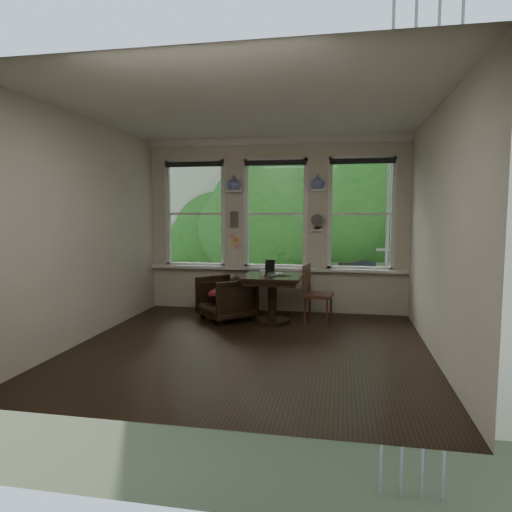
% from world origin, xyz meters
% --- Properties ---
extents(ground, '(4.50, 4.50, 0.00)m').
position_xyz_m(ground, '(0.00, 0.00, 0.00)').
color(ground, black).
rests_on(ground, ground).
extents(ceiling, '(4.50, 4.50, 0.00)m').
position_xyz_m(ceiling, '(0.00, 0.00, 3.00)').
color(ceiling, silver).
rests_on(ceiling, ground).
extents(wall_back, '(4.50, 0.00, 4.50)m').
position_xyz_m(wall_back, '(0.00, 2.25, 1.50)').
color(wall_back, beige).
rests_on(wall_back, ground).
extents(wall_front, '(4.50, 0.00, 4.50)m').
position_xyz_m(wall_front, '(0.00, -2.25, 1.50)').
color(wall_front, beige).
rests_on(wall_front, ground).
extents(wall_left, '(0.00, 4.50, 4.50)m').
position_xyz_m(wall_left, '(-2.25, 0.00, 1.50)').
color(wall_left, beige).
rests_on(wall_left, ground).
extents(wall_right, '(0.00, 4.50, 4.50)m').
position_xyz_m(wall_right, '(2.25, 0.00, 1.50)').
color(wall_right, beige).
rests_on(wall_right, ground).
extents(window_left, '(1.10, 0.12, 1.90)m').
position_xyz_m(window_left, '(-1.45, 2.25, 1.70)').
color(window_left, white).
rests_on(window_left, ground).
extents(window_center, '(1.10, 0.12, 1.90)m').
position_xyz_m(window_center, '(0.00, 2.25, 1.70)').
color(window_center, white).
rests_on(window_center, ground).
extents(window_right, '(1.10, 0.12, 1.90)m').
position_xyz_m(window_right, '(1.45, 2.25, 1.70)').
color(window_right, white).
rests_on(window_right, ground).
extents(shelf_left, '(0.26, 0.16, 0.03)m').
position_xyz_m(shelf_left, '(-0.72, 2.15, 2.10)').
color(shelf_left, white).
rests_on(shelf_left, ground).
extents(shelf_right, '(0.26, 0.16, 0.03)m').
position_xyz_m(shelf_right, '(0.72, 2.15, 2.10)').
color(shelf_right, white).
rests_on(shelf_right, ground).
extents(intercom, '(0.14, 0.06, 0.28)m').
position_xyz_m(intercom, '(-0.72, 2.18, 1.60)').
color(intercom, '#59544F').
rests_on(intercom, ground).
extents(sticky_notes, '(0.16, 0.01, 0.24)m').
position_xyz_m(sticky_notes, '(-0.72, 2.19, 1.25)').
color(sticky_notes, pink).
rests_on(sticky_notes, ground).
extents(desk_fan, '(0.20, 0.20, 0.24)m').
position_xyz_m(desk_fan, '(0.72, 2.13, 1.53)').
color(desk_fan, '#59544F').
rests_on(desk_fan, ground).
extents(vase_left, '(0.24, 0.24, 0.25)m').
position_xyz_m(vase_left, '(-0.72, 2.15, 2.24)').
color(vase_left, silver).
rests_on(vase_left, shelf_left).
extents(vase_right, '(0.24, 0.24, 0.25)m').
position_xyz_m(vase_right, '(0.72, 2.15, 2.24)').
color(vase_right, silver).
rests_on(vase_right, shelf_right).
extents(table, '(0.90, 0.90, 0.75)m').
position_xyz_m(table, '(0.08, 1.34, 0.38)').
color(table, black).
rests_on(table, ground).
extents(armchair_left, '(1.08, 1.08, 0.71)m').
position_xyz_m(armchair_left, '(-0.68, 1.39, 0.35)').
color(armchair_left, black).
rests_on(armchair_left, ground).
extents(cushion_red, '(0.45, 0.45, 0.06)m').
position_xyz_m(cushion_red, '(-0.68, 1.39, 0.45)').
color(cushion_red, maroon).
rests_on(cushion_red, armchair_left).
extents(side_chair_right, '(0.47, 0.47, 0.92)m').
position_xyz_m(side_chair_right, '(0.80, 1.39, 0.46)').
color(side_chair_right, '#452418').
rests_on(side_chair_right, ground).
extents(laptop, '(0.34, 0.23, 0.03)m').
position_xyz_m(laptop, '(0.21, 1.30, 0.76)').
color(laptop, black).
rests_on(laptop, table).
extents(mug, '(0.12, 0.12, 0.09)m').
position_xyz_m(mug, '(-0.06, 1.24, 0.80)').
color(mug, white).
rests_on(mug, table).
extents(drinking_glass, '(0.12, 0.12, 0.09)m').
position_xyz_m(drinking_glass, '(0.11, 1.05, 0.80)').
color(drinking_glass, white).
rests_on(drinking_glass, table).
extents(tablet, '(0.17, 0.11, 0.22)m').
position_xyz_m(tablet, '(0.01, 1.54, 0.86)').
color(tablet, black).
rests_on(tablet, table).
extents(papers, '(0.25, 0.32, 0.00)m').
position_xyz_m(papers, '(0.12, 1.48, 0.75)').
color(papers, silver).
rests_on(papers, table).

